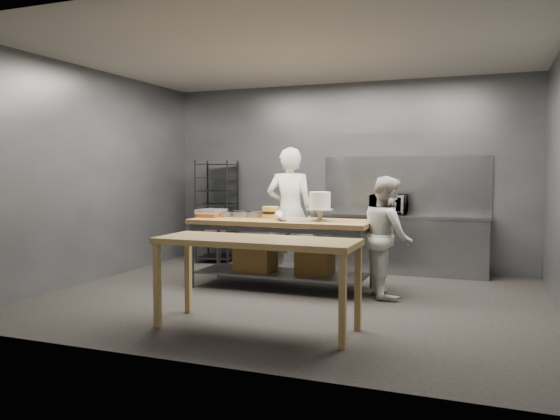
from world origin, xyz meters
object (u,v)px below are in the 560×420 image
object	(u,v)px
near_counter	(256,247)
speed_rack	(217,212)
chef_behind	(290,212)
frosted_cake_stand	(320,203)
chef_right	(387,236)
microwave	(389,204)
layer_cake	(271,212)
work_table	(281,245)

from	to	relation	value
near_counter	speed_rack	world-z (taller)	speed_rack
chef_behind	frosted_cake_stand	size ratio (longest dim) A/B	5.09
near_counter	chef_right	xyz separation A→B (m)	(0.95, 1.89, -0.06)
speed_rack	chef_behind	distance (m)	1.84
microwave	layer_cake	size ratio (longest dim) A/B	2.37
work_table	layer_cake	size ratio (longest dim) A/B	10.49
chef_behind	chef_right	size ratio (longest dim) A/B	1.27
speed_rack	frosted_cake_stand	distance (m)	2.93
microwave	near_counter	bearing A→B (deg)	-100.68
speed_rack	chef_right	size ratio (longest dim) A/B	1.16
work_table	chef_behind	xyz separation A→B (m)	(-0.17, 0.82, 0.38)
work_table	chef_right	distance (m)	1.42
frosted_cake_stand	microwave	bearing A→B (deg)	72.14
chef_behind	microwave	distance (m)	1.59
work_table	layer_cake	distance (m)	0.49
chef_right	microwave	world-z (taller)	chef_right
microwave	frosted_cake_stand	bearing A→B (deg)	-107.86
near_counter	microwave	distance (m)	3.66
near_counter	chef_right	bearing A→B (deg)	63.25
near_counter	chef_behind	xyz separation A→B (m)	(-0.62, 2.68, 0.14)
near_counter	chef_right	size ratio (longest dim) A/B	1.33
speed_rack	layer_cake	size ratio (longest dim) A/B	7.65
work_table	near_counter	xyz separation A→B (m)	(0.45, -1.85, 0.24)
frosted_cake_stand	layer_cake	size ratio (longest dim) A/B	1.64
chef_right	frosted_cake_stand	size ratio (longest dim) A/B	4.00
chef_right	layer_cake	distance (m)	1.62
chef_behind	chef_right	bearing A→B (deg)	144.80
chef_right	near_counter	bearing A→B (deg)	129.42
microwave	layer_cake	distance (m)	2.08
work_table	speed_rack	world-z (taller)	speed_rack
chef_right	microwave	bearing A→B (deg)	-14.48
frosted_cake_stand	chef_behind	bearing A→B (deg)	129.69
speed_rack	chef_right	xyz separation A→B (m)	(3.21, -1.61, -0.10)
chef_behind	layer_cake	bearing A→B (deg)	79.07
microwave	frosted_cake_stand	size ratio (longest dim) A/B	1.44
layer_cake	work_table	bearing A→B (deg)	-32.86
speed_rack	layer_cake	bearing A→B (deg)	-43.38
chef_right	layer_cake	xyz separation A→B (m)	(-1.60, 0.09, 0.25)
chef_behind	microwave	bearing A→B (deg)	-153.78
chef_right	speed_rack	bearing A→B (deg)	39.55
layer_cake	microwave	bearing A→B (deg)	50.45
chef_right	microwave	size ratio (longest dim) A/B	2.77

